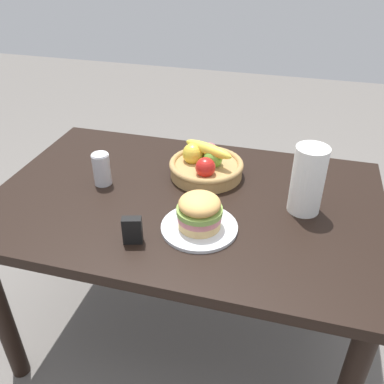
% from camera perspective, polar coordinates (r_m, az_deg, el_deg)
% --- Properties ---
extents(ground_plane, '(8.00, 8.00, 0.00)m').
position_cam_1_polar(ground_plane, '(2.02, -0.69, -18.68)').
color(ground_plane, slate).
extents(dining_table, '(1.40, 0.90, 0.75)m').
position_cam_1_polar(dining_table, '(1.57, -0.85, -3.79)').
color(dining_table, black).
rests_on(dining_table, ground_plane).
extents(plate, '(0.25, 0.25, 0.01)m').
position_cam_1_polar(plate, '(1.36, 1.01, -4.85)').
color(plate, white).
rests_on(plate, dining_table).
extents(sandwich, '(0.15, 0.15, 0.12)m').
position_cam_1_polar(sandwich, '(1.32, 1.04, -2.63)').
color(sandwich, '#E5BC75').
rests_on(sandwich, plate).
extents(soda_can, '(0.07, 0.07, 0.13)m').
position_cam_1_polar(soda_can, '(1.60, -12.28, 3.10)').
color(soda_can, silver).
rests_on(soda_can, dining_table).
extents(fruit_basket, '(0.29, 0.29, 0.13)m').
position_cam_1_polar(fruit_basket, '(1.62, 1.91, 3.76)').
color(fruit_basket, tan).
rests_on(fruit_basket, dining_table).
extents(paper_towel_roll, '(0.11, 0.11, 0.24)m').
position_cam_1_polar(paper_towel_roll, '(1.43, 15.57, 1.59)').
color(paper_towel_roll, white).
rests_on(paper_towel_roll, dining_table).
extents(napkin_holder, '(0.07, 0.05, 0.09)m').
position_cam_1_polar(napkin_holder, '(1.29, -8.17, -5.20)').
color(napkin_holder, black).
rests_on(napkin_holder, dining_table).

